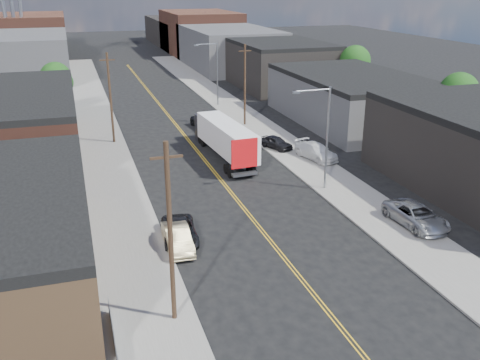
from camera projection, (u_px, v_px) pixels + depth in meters
ground at (163, 109)px, 75.68m from camera, size 260.00×260.00×0.00m
centerline at (186, 137)px, 62.29m from camera, size 0.32×120.00×0.01m
sidewalk_left at (102, 143)px, 59.57m from camera, size 5.00×140.00×0.15m
sidewalk_right at (263, 130)px, 64.96m from camera, size 5.00×140.00×0.15m
warehouse_brown at (16, 123)px, 55.13m from camera, size 12.00×26.00×6.60m
industrial_right_b at (352, 98)px, 68.36m from camera, size 14.00×24.00×6.10m
industrial_right_c at (278, 64)px, 91.30m from camera, size 14.00×22.00×7.60m
skyline_left_a at (24, 55)px, 99.84m from camera, size 16.00×30.00×8.00m
skyline_right_a at (228, 48)px, 111.20m from camera, size 16.00×30.00×8.00m
skyline_left_b at (29, 37)px, 121.81m from camera, size 16.00×26.00×10.00m
skyline_right_b at (200, 32)px, 133.16m from camera, size 16.00×26.00×10.00m
skyline_left_c at (34, 36)px, 140.19m from camera, size 16.00×40.00×7.00m
skyline_right_c at (184, 32)px, 151.54m from camera, size 16.00×40.00×7.00m
streetlight_near at (323, 131)px, 44.73m from camera, size 3.39×0.25×9.00m
streetlight_far at (215, 69)px, 75.97m from camera, size 3.39×0.25×9.00m
utility_pole_left_near at (170, 234)px, 26.92m from camera, size 1.60×0.26×10.00m
utility_pole_left_far at (110, 98)px, 58.16m from camera, size 1.60×0.26×10.00m
utility_pole_right at (245, 85)px, 65.49m from camera, size 1.60×0.26×10.00m
tree_left_far at (56, 80)px, 71.91m from camera, size 4.35×4.20×6.97m
tree_right_near at (459, 95)px, 61.08m from camera, size 4.60×4.48×7.44m
tree_right_far at (355, 63)px, 82.40m from camera, size 4.85×4.76×7.91m
semi_truck at (223, 136)px, 54.71m from camera, size 3.28×14.87×3.85m
car_left_b at (178, 238)px, 36.10m from camera, size 1.72×4.69×1.53m
car_left_c at (180, 231)px, 37.28m from camera, size 2.78×5.21×1.39m
car_right_lot_a at (416, 216)px, 39.20m from camera, size 2.92×5.80×1.57m
car_right_lot_b at (316, 151)px, 54.00m from camera, size 3.38×5.71×1.55m
car_right_lot_c at (276, 142)px, 57.34m from camera, size 3.07×4.28×1.36m
car_ahead_truck at (205, 122)px, 65.65m from camera, size 2.90×5.63×1.52m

